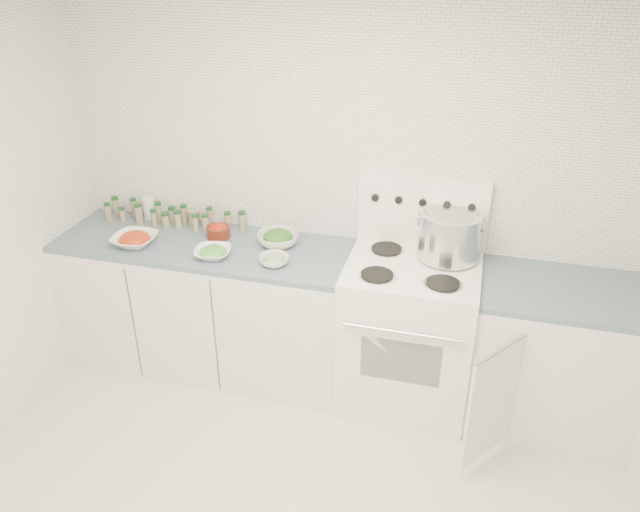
{
  "coord_description": "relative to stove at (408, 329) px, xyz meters",
  "views": [
    {
      "loc": [
        0.76,
        -1.95,
        2.66
      ],
      "look_at": [
        -0.06,
        1.14,
        0.94
      ],
      "focal_mm": 35.0,
      "sensor_mm": 36.0,
      "label": 1
    }
  ],
  "objects": [
    {
      "name": "tin_can",
      "position": [
        -1.47,
        0.23,
        0.46
      ],
      "size": [
        0.1,
        0.1,
        0.11
      ],
      "primitive_type": "cylinder",
      "rotation": [
        0.0,
        0.0,
        -0.31
      ],
      "color": "#A09D87",
      "rests_on": "counter_left"
    },
    {
      "name": "bowl_pepper",
      "position": [
        -1.24,
        0.11,
        0.45
      ],
      "size": [
        0.15,
        0.15,
        0.09
      ],
      "color": "#501B0D",
      "rests_on": "counter_left"
    },
    {
      "name": "counter_right",
      "position": [
        0.82,
        -0.0,
        -0.05
      ],
      "size": [
        0.89,
        0.95,
        0.9
      ],
      "color": "white",
      "rests_on": "ground"
    },
    {
      "name": "stove",
      "position": [
        0.0,
        0.0,
        0.0
      ],
      "size": [
        0.76,
        0.7,
        1.36
      ],
      "color": "white",
      "rests_on": "ground"
    },
    {
      "name": "salt_canister",
      "position": [
        -1.8,
        0.25,
        0.48
      ],
      "size": [
        0.08,
        0.08,
        0.15
      ],
      "primitive_type": "cylinder",
      "rotation": [
        0.0,
        0.0,
        -0.03
      ],
      "color": "white",
      "rests_on": "counter_left"
    },
    {
      "name": "bowl_broccoli",
      "position": [
        -0.85,
        0.1,
        0.45
      ],
      "size": [
        0.3,
        0.3,
        0.1
      ],
      "color": "white",
      "rests_on": "counter_left"
    },
    {
      "name": "counter_left",
      "position": [
        -1.3,
        0.0,
        -0.05
      ],
      "size": [
        1.85,
        0.62,
        0.9
      ],
      "color": "white",
      "rests_on": "ground"
    },
    {
      "name": "bowl_zucchini",
      "position": [
        -0.79,
        -0.14,
        0.44
      ],
      "size": [
        0.19,
        0.19,
        0.07
      ],
      "color": "white",
      "rests_on": "counter_left"
    },
    {
      "name": "spice_cluster",
      "position": [
        -1.63,
        0.21,
        0.47
      ],
      "size": [
        0.95,
        0.16,
        0.14
      ],
      "color": "gray",
      "rests_on": "counter_left"
    },
    {
      "name": "stock_pot",
      "position": [
        0.18,
        0.14,
        0.6
      ],
      "size": [
        0.38,
        0.35,
        0.27
      ],
      "rotation": [
        0.0,
        0.0,
        0.0
      ],
      "color": "silver",
      "rests_on": "stove"
    },
    {
      "name": "bowl_snowpea",
      "position": [
        -1.17,
        -0.14,
        0.43
      ],
      "size": [
        0.25,
        0.25,
        0.07
      ],
      "color": "white",
      "rests_on": "counter_left"
    },
    {
      "name": "bowl_tomato",
      "position": [
        -1.7,
        -0.12,
        0.44
      ],
      "size": [
        0.27,
        0.27,
        0.09
      ],
      "color": "white",
      "rests_on": "counter_left"
    },
    {
      "name": "room_walls",
      "position": [
        -0.48,
        -1.19,
        1.06
      ],
      "size": [
        3.54,
        3.04,
        2.52
      ],
      "color": "white",
      "rests_on": "ground"
    }
  ]
}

